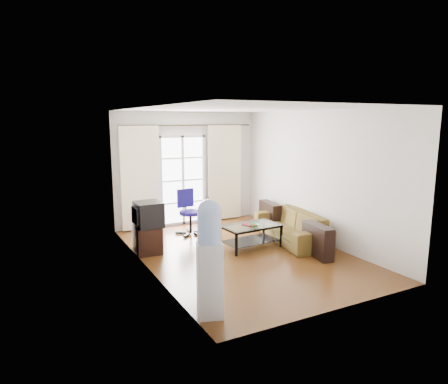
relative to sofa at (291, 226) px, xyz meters
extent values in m
plane|color=brown|center=(-1.35, -0.23, -0.31)|extent=(5.20, 5.20, 0.00)
plane|color=white|center=(-1.35, -0.23, 2.39)|extent=(5.20, 5.20, 0.00)
cube|color=silver|center=(-1.35, 2.37, 1.04)|extent=(3.60, 0.02, 2.70)
cube|color=silver|center=(-1.35, -2.83, 1.04)|extent=(3.60, 0.02, 2.70)
cube|color=silver|center=(-3.15, -0.23, 1.04)|extent=(0.02, 5.20, 2.70)
cube|color=silver|center=(0.45, -0.23, 1.04)|extent=(0.02, 5.20, 2.70)
cube|color=white|center=(-1.50, 2.33, 0.77)|extent=(1.01, 0.02, 2.04)
cube|color=white|center=(-1.50, 2.31, 0.77)|extent=(1.16, 0.06, 2.15)
cylinder|color=#4C3F2D|center=(-1.35, 2.27, 2.07)|extent=(3.30, 0.04, 0.04)
cube|color=#FFFBCD|center=(-2.55, 2.25, 0.89)|extent=(0.90, 0.07, 2.35)
cube|color=#FFFBCD|center=(-0.40, 2.25, 0.89)|extent=(0.90, 0.07, 2.35)
cube|color=gray|center=(-0.55, 2.27, 0.02)|extent=(0.64, 0.12, 0.64)
imported|color=olive|center=(0.00, 0.00, 0.00)|extent=(2.36, 1.49, 0.61)
cube|color=silver|center=(-1.00, -0.03, 0.14)|extent=(1.16, 0.71, 0.01)
cube|color=black|center=(-1.00, -0.03, -0.17)|extent=(1.10, 0.65, 0.01)
cube|color=black|center=(-1.51, -0.35, -0.08)|extent=(0.04, 0.04, 0.45)
cube|color=black|center=(-0.45, -0.28, -0.08)|extent=(0.04, 0.04, 0.45)
cube|color=black|center=(-1.55, 0.23, -0.08)|extent=(0.04, 0.04, 0.45)
cube|color=black|center=(-0.48, 0.30, -0.08)|extent=(0.04, 0.04, 0.45)
imported|color=green|center=(-1.00, -0.14, 0.17)|extent=(0.27, 0.27, 0.05)
imported|color=#B53B16|center=(-1.12, -0.05, 0.16)|extent=(0.31, 0.34, 0.02)
cube|color=black|center=(-1.07, 0.06, 0.16)|extent=(0.16, 0.05, 0.02)
cube|color=black|center=(-2.89, 0.69, -0.05)|extent=(0.53, 0.73, 0.51)
cube|color=black|center=(-2.87, 0.62, 0.44)|extent=(0.48, 0.52, 0.47)
cube|color=#0C19E5|center=(-2.63, 0.63, 0.44)|extent=(0.02, 0.41, 0.35)
cube|color=black|center=(-3.08, 0.62, 0.44)|extent=(0.15, 0.35, 0.31)
cylinder|color=black|center=(-1.70, 1.39, -0.05)|extent=(0.05, 0.05, 0.50)
cylinder|color=navy|center=(-1.70, 1.39, 0.19)|extent=(0.48, 0.48, 0.08)
cube|color=navy|center=(-1.72, 1.61, 0.48)|extent=(0.40, 0.10, 0.41)
cube|color=silver|center=(-2.93, -2.21, 0.19)|extent=(0.39, 0.39, 0.99)
cylinder|color=#99B7ED|center=(-2.93, -2.21, 0.88)|extent=(0.30, 0.30, 0.40)
sphere|color=#99B7ED|center=(-2.93, -2.21, 1.08)|extent=(0.30, 0.30, 0.30)
cube|color=black|center=(-2.78, -2.25, 0.53)|extent=(0.08, 0.13, 0.10)
camera|label=1|loc=(-4.98, -6.55, 2.18)|focal=32.00mm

